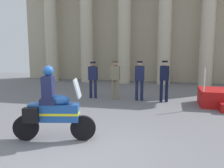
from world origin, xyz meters
name	(u,v)px	position (x,y,z in m)	size (l,w,h in m)	color
ground_plane	(70,155)	(0.00, 0.00, 0.00)	(28.00, 28.00, 0.00)	slate
colonnade_backdrop	(145,18)	(0.59, 11.07, 3.96)	(16.26, 1.63, 7.56)	#B6AB91
officer_in_row_0	(93,77)	(-1.20, 5.80, 0.96)	(0.39, 0.24, 1.63)	#191E42
officer_in_row_1	(115,77)	(-0.17, 5.78, 0.99)	(0.39, 0.24, 1.68)	#7A7056
officer_in_row_2	(140,77)	(0.88, 5.75, 1.00)	(0.39, 0.24, 1.69)	#191E42
officer_in_row_3	(164,78)	(1.92, 5.72, 1.02)	(0.39, 0.24, 1.72)	black
motorcycle_with_rider	(51,110)	(-0.77, 0.72, 0.79)	(2.07, 0.81, 1.90)	black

